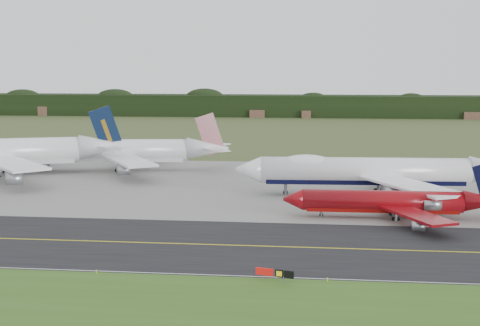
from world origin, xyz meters
name	(u,v)px	position (x,y,z in m)	size (l,w,h in m)	color
ground	(295,241)	(0.00, 0.00, 0.00)	(600.00, 600.00, 0.00)	#3B4922
grass_verge	(285,321)	(0.00, -35.00, 0.01)	(400.00, 30.00, 0.01)	#375B1A
taxiway	(294,247)	(0.00, -4.00, 0.01)	(400.00, 32.00, 0.02)	black
apron	(301,186)	(0.00, 51.00, 0.01)	(400.00, 78.00, 0.01)	gray
taxiway_centreline	(294,247)	(0.00, -4.00, 0.03)	(400.00, 0.40, 0.00)	yellow
taxiway_edge_line	(290,278)	(0.00, -19.50, 0.03)	(400.00, 0.25, 0.00)	silver
horizon_treeline	(309,107)	(0.00, 273.76, 5.47)	(700.00, 25.00, 12.00)	black
jet_ba_747	(375,171)	(16.22, 40.39, 5.40)	(63.14, 52.27, 15.88)	white
jet_red_737	(394,202)	(17.94, 18.32, 3.07)	(41.02, 33.56, 11.11)	maroon
jet_star_tail	(120,151)	(-49.69, 69.28, 5.28)	(60.01, 49.86, 15.82)	white
taxiway_sign	(274,273)	(-2.05, -21.51, 1.24)	(5.13, 1.55, 1.75)	slate
edge_marker_left	(96,272)	(-26.58, -20.50, 0.25)	(0.16, 0.16, 0.50)	yellow
edge_marker_center	(327,280)	(4.90, -20.50, 0.25)	(0.16, 0.16, 0.50)	yellow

